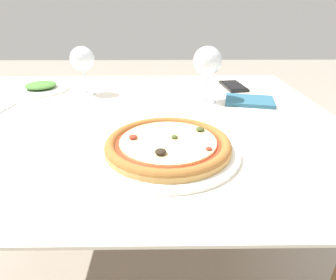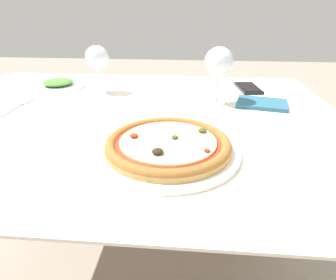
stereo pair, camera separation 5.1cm
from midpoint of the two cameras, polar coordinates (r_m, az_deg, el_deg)
name	(u,v)px [view 2 (the right image)]	position (r m, az deg, el deg)	size (l,w,h in m)	color
dining_table	(125,141)	(0.85, -7.04, -0.27)	(1.25, 0.96, 0.73)	brown
pizza_plate	(168,146)	(0.59, 2.48, -1.21)	(0.30, 0.30, 0.04)	white
fork	(16,106)	(0.97, -27.13, 6.06)	(0.03, 0.17, 0.00)	silver
wine_glass_far_left	(219,63)	(0.89, 11.97, 15.05)	(0.09, 0.09, 0.17)	silver
wine_glass_far_right	(97,59)	(1.02, -12.79, 15.80)	(0.08, 0.08, 0.16)	silver
cell_phone	(248,88)	(1.10, 17.28, 10.06)	(0.09, 0.15, 0.01)	black
side_plate	(59,85)	(1.14, -20.15, 10.51)	(0.19, 0.19, 0.03)	white
napkin_folded	(262,103)	(0.94, 20.04, 6.97)	(0.17, 0.14, 0.01)	#2D607A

